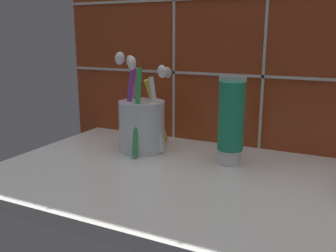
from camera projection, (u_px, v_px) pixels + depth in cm
name	position (u px, v px, depth cm)	size (l,w,h in cm)	color
sink_counter	(218.00, 186.00, 55.10)	(70.80, 37.82, 2.00)	silver
tile_wall_backsplash	(256.00, 48.00, 67.24)	(80.80, 1.72, 40.64)	#933819
toothbrush_cup	(142.00, 123.00, 67.77)	(11.33, 14.89, 17.97)	silver
toothpaste_tube	(231.00, 122.00, 60.14)	(4.38, 4.17, 14.38)	white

